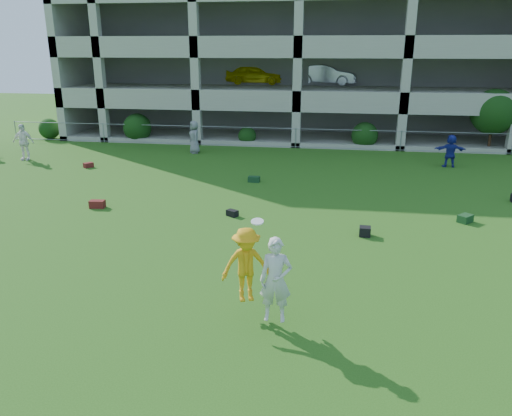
% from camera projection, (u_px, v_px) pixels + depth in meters
% --- Properties ---
extents(ground, '(100.00, 100.00, 0.00)m').
position_uv_depth(ground, '(228.00, 304.00, 11.62)').
color(ground, '#235114').
rests_on(ground, ground).
extents(bystander_b, '(1.15, 0.55, 1.90)m').
position_uv_depth(bystander_b, '(23.00, 142.00, 26.13)').
color(bystander_b, white).
rests_on(bystander_b, ground).
extents(bystander_c, '(0.95, 1.05, 1.80)m').
position_uv_depth(bystander_c, '(194.00, 137.00, 27.85)').
color(bystander_c, gray).
rests_on(bystander_c, ground).
extents(bystander_d, '(1.51, 0.49, 1.62)m').
position_uv_depth(bystander_d, '(450.00, 151.00, 24.64)').
color(bystander_d, navy).
rests_on(bystander_d, ground).
extents(bag_red_a, '(0.58, 0.35, 0.28)m').
position_uv_depth(bag_red_a, '(97.00, 204.00, 18.52)').
color(bag_red_a, '#520E19').
rests_on(bag_red_a, ground).
extents(bag_black_b, '(0.47, 0.42, 0.22)m').
position_uv_depth(bag_black_b, '(232.00, 213.00, 17.62)').
color(bag_black_b, black).
rests_on(bag_black_b, ground).
extents(bag_green_c, '(0.60, 0.61, 0.26)m').
position_uv_depth(bag_green_c, '(465.00, 218.00, 17.00)').
color(bag_green_c, '#123219').
rests_on(bag_green_c, ground).
extents(crate_d, '(0.37, 0.37, 0.30)m').
position_uv_depth(crate_d, '(365.00, 231.00, 15.76)').
color(crate_d, black).
rests_on(crate_d, ground).
extents(bag_red_f, '(0.49, 0.53, 0.24)m').
position_uv_depth(bag_red_f, '(88.00, 165.00, 24.72)').
color(bag_red_f, '#590F1F').
rests_on(bag_red_f, ground).
extents(bag_green_g, '(0.52, 0.33, 0.25)m').
position_uv_depth(bag_green_g, '(254.00, 179.00, 22.06)').
color(bag_green_g, '#123418').
rests_on(bag_green_g, ground).
extents(frisbee_contest, '(1.65, 1.12, 2.07)m').
position_uv_depth(frisbee_contest, '(255.00, 270.00, 10.60)').
color(frisbee_contest, '#F3A215').
rests_on(frisbee_contest, ground).
extents(parking_garage, '(30.00, 14.00, 12.00)m').
position_uv_depth(parking_garage, '(307.00, 42.00, 35.79)').
color(parking_garage, '#9E998C').
rests_on(parking_garage, ground).
extents(fence, '(36.06, 0.06, 1.20)m').
position_uv_depth(fence, '(296.00, 138.00, 29.28)').
color(fence, gray).
rests_on(fence, ground).
extents(shrub_row, '(34.38, 2.52, 3.50)m').
position_uv_depth(shrub_row, '(376.00, 123.00, 28.98)').
color(shrub_row, '#163D11').
rests_on(shrub_row, ground).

